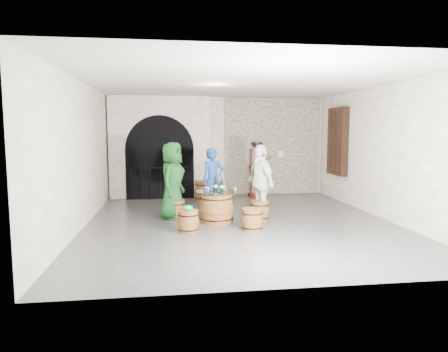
{
  "coord_description": "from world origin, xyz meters",
  "views": [
    {
      "loc": [
        -1.58,
        -9.0,
        2.11
      ],
      "look_at": [
        -0.32,
        0.32,
        1.05
      ],
      "focal_mm": 32.0,
      "sensor_mm": 36.0,
      "label": 1
    }
  ],
  "objects": [
    {
      "name": "corking_press",
      "position": [
        1.19,
        3.59,
        1.02
      ],
      "size": [
        0.72,
        0.4,
        1.76
      ],
      "rotation": [
        0.0,
        0.0,
        0.01
      ],
      "color": "#52120D",
      "rests_on": "ground"
    },
    {
      "name": "green_cap",
      "position": [
        -1.22,
        -0.78,
        0.51
      ],
      "size": [
        0.25,
        0.2,
        0.11
      ],
      "color": "#0D9458",
      "rests_on": "barrel_stool_near_left"
    },
    {
      "name": "wall_front",
      "position": [
        0.0,
        -4.0,
        1.6
      ],
      "size": [
        8.0,
        0.0,
        8.0
      ],
      "primitive_type": "plane",
      "rotation": [
        -1.57,
        0.0,
        0.0
      ],
      "color": "white",
      "rests_on": "ground"
    },
    {
      "name": "tasting_glass_a",
      "position": [
        -0.73,
        -0.04,
        0.79
      ],
      "size": [
        0.05,
        0.05,
        0.1
      ],
      "primitive_type": null,
      "color": "#C27525",
      "rests_on": "barrel_table"
    },
    {
      "name": "barrel_stool_right",
      "position": [
        0.52,
        0.14,
        0.23
      ],
      "size": [
        0.46,
        0.46,
        0.47
      ],
      "color": "brown",
      "rests_on": "ground"
    },
    {
      "name": "control_box",
      "position": [
        2.05,
        3.86,
        1.35
      ],
      "size": [
        0.18,
        0.1,
        0.22
      ],
      "primitive_type": "cube",
      "color": "silver",
      "rests_on": "wall_back"
    },
    {
      "name": "wine_bottle_right",
      "position": [
        -0.54,
        0.15,
        0.87
      ],
      "size": [
        0.08,
        0.08,
        0.32
      ],
      "color": "black",
      "rests_on": "barrel_table"
    },
    {
      "name": "tasting_glass_d",
      "position": [
        -0.38,
        0.34,
        0.79
      ],
      "size": [
        0.05,
        0.05,
        0.1
      ],
      "primitive_type": null,
      "color": "#C27525",
      "rests_on": "barrel_table"
    },
    {
      "name": "wall_back",
      "position": [
        0.0,
        4.0,
        1.6
      ],
      "size": [
        8.0,
        0.0,
        8.0
      ],
      "primitive_type": "plane",
      "rotation": [
        1.57,
        0.0,
        0.0
      ],
      "color": "white",
      "rests_on": "ground"
    },
    {
      "name": "stone_facing_panel",
      "position": [
        1.8,
        3.94,
        1.6
      ],
      "size": [
        3.2,
        0.12,
        3.18
      ],
      "primitive_type": "cube",
      "color": "#B3A78E",
      "rests_on": "ground"
    },
    {
      "name": "side_barrel",
      "position": [
        -0.63,
        2.92,
        0.31
      ],
      "size": [
        0.47,
        0.47,
        0.62
      ],
      "rotation": [
        0.0,
        0.0,
        0.09
      ],
      "color": "brown",
      "rests_on": "ground"
    },
    {
      "name": "tasting_glass_e",
      "position": [
        -0.14,
        -0.22,
        0.79
      ],
      "size": [
        0.05,
        0.05,
        0.1
      ],
      "primitive_type": null,
      "color": "#C27525",
      "rests_on": "barrel_table"
    },
    {
      "name": "barrel_stool_left",
      "position": [
        -1.46,
        0.54,
        0.23
      ],
      "size": [
        0.46,
        0.46,
        0.47
      ],
      "color": "brown",
      "rests_on": "ground"
    },
    {
      "name": "barrel_stool_near_left",
      "position": [
        -1.23,
        -0.77,
        0.23
      ],
      "size": [
        0.46,
        0.46,
        0.47
      ],
      "color": "brown",
      "rests_on": "ground"
    },
    {
      "name": "wall_left",
      "position": [
        -3.5,
        0.0,
        1.6
      ],
      "size": [
        0.0,
        8.0,
        8.0
      ],
      "primitive_type": "plane",
      "rotation": [
        1.57,
        0.0,
        1.57
      ],
      "color": "white",
      "rests_on": "ground"
    },
    {
      "name": "wine_bottle_left",
      "position": [
        -0.54,
        0.11,
        0.87
      ],
      "size": [
        0.08,
        0.08,
        0.32
      ],
      "color": "black",
      "rests_on": "barrel_table"
    },
    {
      "name": "tasting_glass_c",
      "position": [
        -0.63,
        0.29,
        0.79
      ],
      "size": [
        0.05,
        0.05,
        0.1
      ],
      "primitive_type": null,
      "color": "#C27525",
      "rests_on": "barrel_table"
    },
    {
      "name": "wine_bottle_center",
      "position": [
        -0.42,
        0.01,
        0.87
      ],
      "size": [
        0.08,
        0.08,
        0.32
      ],
      "color": "black",
      "rests_on": "barrel_table"
    },
    {
      "name": "tasting_glass_b",
      "position": [
        -0.32,
        0.18,
        0.79
      ],
      "size": [
        0.05,
        0.05,
        0.1
      ],
      "primitive_type": null,
      "color": "#C27525",
      "rests_on": "barrel_table"
    },
    {
      "name": "person_green",
      "position": [
        -1.54,
        0.58,
        0.93
      ],
      "size": [
        0.88,
        1.06,
        1.85
      ],
      "primitive_type": "imported",
      "rotation": [
        0.0,
        0.0,
        1.2
      ],
      "color": "#113D18",
      "rests_on": "ground"
    },
    {
      "name": "wall_right",
      "position": [
        3.5,
        0.0,
        1.6
      ],
      "size": [
        0.0,
        8.0,
        8.0
      ],
      "primitive_type": "plane",
      "rotation": [
        1.57,
        0.0,
        -1.57
      ],
      "color": "white",
      "rests_on": "ground"
    },
    {
      "name": "ground",
      "position": [
        0.0,
        0.0,
        0.0
      ],
      "size": [
        8.0,
        8.0,
        0.0
      ],
      "primitive_type": "plane",
      "color": "#323235",
      "rests_on": "ground"
    },
    {
      "name": "barrel_stool_near_right",
      "position": [
        0.14,
        -0.79,
        0.23
      ],
      "size": [
        0.46,
        0.46,
        0.47
      ],
      "color": "brown",
      "rests_on": "ground"
    },
    {
      "name": "barrel_stool_far",
      "position": [
        -0.49,
        1.08,
        0.23
      ],
      "size": [
        0.46,
        0.46,
        0.47
      ],
      "color": "brown",
      "rests_on": "ground"
    },
    {
      "name": "barrel_table",
      "position": [
        -0.54,
        0.03,
        0.37
      ],
      "size": [
        0.95,
        0.95,
        0.74
      ],
      "color": "brown",
      "rests_on": "ground"
    },
    {
      "name": "person_white",
      "position": [
        0.51,
        0.14,
        0.9
      ],
      "size": [
        0.73,
        1.14,
        1.8
      ],
      "primitive_type": "imported",
      "rotation": [
        0.0,
        0.0,
        -1.27
      ],
      "color": "white",
      "rests_on": "ground"
    },
    {
      "name": "tasting_glass_f",
      "position": [
        -0.78,
        0.06,
        0.79
      ],
      "size": [
        0.05,
        0.05,
        0.1
      ],
      "primitive_type": null,
      "color": "#C27525",
      "rests_on": "barrel_table"
    },
    {
      "name": "ceiling",
      "position": [
        0.0,
        0.0,
        3.2
      ],
      "size": [
        8.0,
        8.0,
        0.0
      ],
      "primitive_type": "plane",
      "rotation": [
        3.14,
        0.0,
        0.0
      ],
      "color": "beige",
      "rests_on": "wall_back"
    },
    {
      "name": "shuttered_window",
      "position": [
        3.38,
        2.4,
        1.8
      ],
      "size": [
        0.23,
        1.1,
        2.0
      ],
      "color": "black",
      "rests_on": "wall_right"
    },
    {
      "name": "arched_opening",
      "position": [
        -1.9,
        3.74,
        1.58
      ],
      "size": [
        3.1,
        0.6,
        3.19
      ],
      "color": "white",
      "rests_on": "ground"
    },
    {
      "name": "person_blue",
      "position": [
        -0.49,
        1.22,
        0.84
      ],
      "size": [
        0.71,
        0.57,
        1.68
      ],
      "primitive_type": "imported",
      "rotation": [
        0.0,
        0.0,
        0.32
      ],
      "color": "navy",
      "rests_on": "ground"
    }
  ]
}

